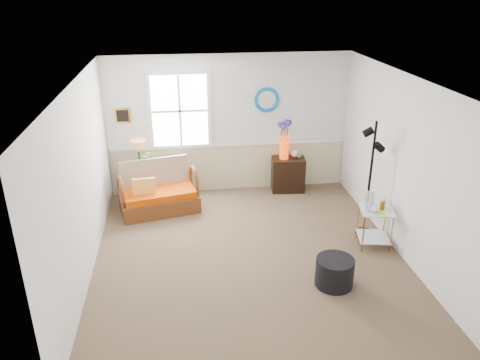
{
  "coord_description": "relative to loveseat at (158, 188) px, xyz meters",
  "views": [
    {
      "loc": [
        -0.93,
        -5.87,
        3.8
      ],
      "look_at": [
        -0.09,
        0.34,
        1.1
      ],
      "focal_mm": 35.0,
      "sensor_mm": 36.0,
      "label": 1
    }
  ],
  "objects": [
    {
      "name": "table_lamp",
      "position": [
        -0.32,
        0.46,
        0.47
      ],
      "size": [
        0.31,
        0.31,
        0.53
      ],
      "primitive_type": null,
      "rotation": [
        0.0,
        0.0,
        -0.06
      ],
      "color": "#C57A39",
      "rests_on": "lamp_stand"
    },
    {
      "name": "walls",
      "position": [
        1.35,
        -1.72,
        0.87
      ],
      "size": [
        4.51,
        5.01,
        2.6
      ],
      "color": "silver",
      "rests_on": "floor"
    },
    {
      "name": "ottoman",
      "position": [
        2.37,
        -2.56,
        -0.24
      ],
      "size": [
        0.54,
        0.54,
        0.39
      ],
      "primitive_type": "cylinder",
      "rotation": [
        0.0,
        0.0,
        0.06
      ],
      "color": "black",
      "rests_on": "floor"
    },
    {
      "name": "picture",
      "position": [
        -0.57,
        0.76,
        1.12
      ],
      "size": [
        0.28,
        0.03,
        0.28
      ],
      "primitive_type": "cube",
      "color": "#B5942A",
      "rests_on": "walls"
    },
    {
      "name": "window",
      "position": [
        0.45,
        0.75,
        1.17
      ],
      "size": [
        1.14,
        0.06,
        1.44
      ],
      "primitive_type": null,
      "color": "white",
      "rests_on": "walls"
    },
    {
      "name": "floor",
      "position": [
        1.35,
        -1.72,
        -0.43
      ],
      "size": [
        4.5,
        5.0,
        0.01
      ],
      "primitive_type": "cube",
      "color": "brown",
      "rests_on": "ground"
    },
    {
      "name": "tabletop_items",
      "position": [
        3.28,
        -1.61,
        0.3
      ],
      "size": [
        0.44,
        0.44,
        0.23
      ],
      "primitive_type": null,
      "rotation": [
        0.0,
        0.0,
        -0.14
      ],
      "color": "silver",
      "rests_on": "side_table"
    },
    {
      "name": "mirror",
      "position": [
        2.05,
        0.76,
        1.32
      ],
      "size": [
        0.47,
        0.07,
        0.47
      ],
      "primitive_type": "torus",
      "rotation": [
        1.57,
        0.0,
        0.0
      ],
      "color": "#0081C7",
      "rests_on": "walls"
    },
    {
      "name": "chair_rail",
      "position": [
        1.35,
        0.75,
        0.49
      ],
      "size": [
        4.46,
        0.04,
        0.06
      ],
      "primitive_type": "cube",
      "color": "white",
      "rests_on": "walls"
    },
    {
      "name": "loveseat",
      "position": [
        0.0,
        0.0,
        0.0
      ],
      "size": [
        1.46,
        1.02,
        0.87
      ],
      "primitive_type": null,
      "rotation": [
        0.0,
        0.0,
        0.22
      ],
      "color": "brown",
      "rests_on": "floor"
    },
    {
      "name": "wainscot",
      "position": [
        1.35,
        0.76,
        0.02
      ],
      "size": [
        4.46,
        0.02,
        0.9
      ],
      "primitive_type": "cube",
      "color": "#C1B791",
      "rests_on": "walls"
    },
    {
      "name": "potted_plant",
      "position": [
        -0.14,
        0.4,
        0.35
      ],
      "size": [
        0.38,
        0.42,
        0.29
      ],
      "primitive_type": "imported",
      "rotation": [
        0.0,
        0.0,
        0.14
      ],
      "color": "#4F8335",
      "rests_on": "lamp_stand"
    },
    {
      "name": "side_table",
      "position": [
        3.3,
        -1.65,
        -0.13
      ],
      "size": [
        0.56,
        0.56,
        0.62
      ],
      "primitive_type": null,
      "rotation": [
        0.0,
        0.0,
        -0.18
      ],
      "color": "#C38A37",
      "rests_on": "floor"
    },
    {
      "name": "throw_pillow",
      "position": [
        -0.23,
        -0.14,
        0.04
      ],
      "size": [
        0.39,
        0.12,
        0.39
      ],
      "primitive_type": null,
      "rotation": [
        0.0,
        0.0,
        0.07
      ],
      "color": "orange",
      "rests_on": "loveseat"
    },
    {
      "name": "floor_lamp",
      "position": [
        3.3,
        -1.27,
        0.5
      ],
      "size": [
        0.35,
        0.35,
        1.88
      ],
      "primitive_type": null,
      "rotation": [
        0.0,
        0.0,
        -0.36
      ],
      "color": "black",
      "rests_on": "floor"
    },
    {
      "name": "flower_vase",
      "position": [
        2.36,
        0.55,
        0.6
      ],
      "size": [
        0.24,
        0.24,
        0.74
      ],
      "primitive_type": null,
      "rotation": [
        0.0,
        0.0,
        0.08
      ],
      "color": "#F0430A",
      "rests_on": "cabinet"
    },
    {
      "name": "ceiling",
      "position": [
        1.35,
        -1.72,
        2.17
      ],
      "size": [
        4.5,
        5.0,
        0.01
      ],
      "primitive_type": "cube",
      "color": "white",
      "rests_on": "walls"
    },
    {
      "name": "cabinet",
      "position": [
        2.45,
        0.54,
        -0.1
      ],
      "size": [
        0.65,
        0.45,
        0.66
      ],
      "primitive_type": null,
      "rotation": [
        0.0,
        0.0,
        -0.09
      ],
      "color": "black",
      "rests_on": "floor"
    },
    {
      "name": "lamp_stand",
      "position": [
        -0.28,
        0.44,
        -0.11
      ],
      "size": [
        0.42,
        0.42,
        0.64
      ],
      "primitive_type": null,
      "rotation": [
        0.0,
        0.0,
        -0.18
      ],
      "color": "black",
      "rests_on": "floor"
    }
  ]
}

